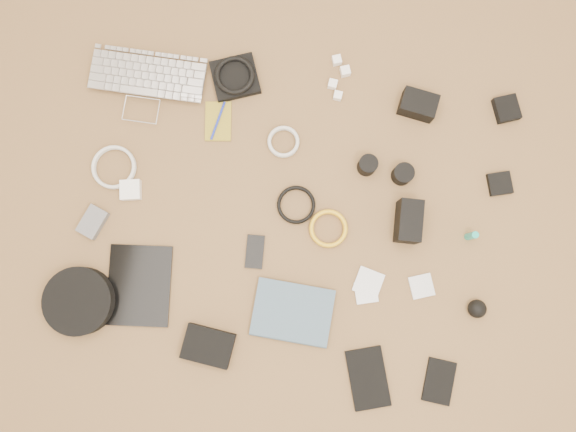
% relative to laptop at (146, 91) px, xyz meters
% --- Properties ---
extents(room_shell, '(4.04, 4.04, 2.58)m').
position_rel_laptop_xyz_m(room_shell, '(0.50, -0.31, 1.24)').
color(room_shell, brown).
rests_on(room_shell, ground).
extents(laptop, '(0.39, 0.28, 0.03)m').
position_rel_laptop_xyz_m(laptop, '(0.00, 0.00, 0.00)').
color(laptop, '#B7B7BC').
rests_on(laptop, ground).
extents(headphone_pouch, '(0.19, 0.19, 0.03)m').
position_rel_laptop_xyz_m(headphone_pouch, '(0.28, 0.10, -0.00)').
color(headphone_pouch, black).
rests_on(headphone_pouch, ground).
extents(headphones, '(0.14, 0.14, 0.02)m').
position_rel_laptop_xyz_m(headphones, '(0.28, 0.10, 0.02)').
color(headphones, black).
rests_on(headphones, headphone_pouch).
extents(charger_a, '(0.04, 0.04, 0.03)m').
position_rel_laptop_xyz_m(charger_a, '(0.59, 0.22, -0.00)').
color(charger_a, white).
rests_on(charger_a, ground).
extents(charger_b, '(0.04, 0.04, 0.03)m').
position_rel_laptop_xyz_m(charger_b, '(0.63, 0.19, -0.00)').
color(charger_b, white).
rests_on(charger_b, ground).
extents(charger_c, '(0.03, 0.03, 0.03)m').
position_rel_laptop_xyz_m(charger_c, '(0.60, 0.14, -0.00)').
color(charger_c, white).
rests_on(charger_c, ground).
extents(charger_d, '(0.03, 0.03, 0.02)m').
position_rel_laptop_xyz_m(charger_d, '(0.62, 0.11, -0.00)').
color(charger_d, white).
rests_on(charger_d, ground).
extents(dslr_camera, '(0.12, 0.09, 0.07)m').
position_rel_laptop_xyz_m(dslr_camera, '(0.88, 0.12, 0.02)').
color(dslr_camera, black).
rests_on(dslr_camera, ground).
extents(lens_pouch, '(0.10, 0.11, 0.03)m').
position_rel_laptop_xyz_m(lens_pouch, '(1.17, 0.17, -0.00)').
color(lens_pouch, black).
rests_on(lens_pouch, ground).
extents(notebook_olive, '(0.11, 0.15, 0.01)m').
position_rel_laptop_xyz_m(notebook_olive, '(0.25, -0.05, -0.01)').
color(notebook_olive, olive).
rests_on(notebook_olive, ground).
extents(pen_blue, '(0.02, 0.13, 0.01)m').
position_rel_laptop_xyz_m(pen_blue, '(0.25, -0.05, -0.00)').
color(pen_blue, '#1627B3').
rests_on(pen_blue, notebook_olive).
extents(cable_white_a, '(0.12, 0.12, 0.01)m').
position_rel_laptop_xyz_m(cable_white_a, '(0.48, -0.08, -0.01)').
color(cable_white_a, silver).
rests_on(cable_white_a, ground).
extents(lens_a, '(0.07, 0.07, 0.07)m').
position_rel_laptop_xyz_m(lens_a, '(0.75, -0.11, 0.02)').
color(lens_a, black).
rests_on(lens_a, ground).
extents(lens_b, '(0.07, 0.07, 0.06)m').
position_rel_laptop_xyz_m(lens_b, '(0.87, -0.11, 0.02)').
color(lens_b, black).
rests_on(lens_b, ground).
extents(card_reader, '(0.09, 0.09, 0.02)m').
position_rel_laptop_xyz_m(card_reader, '(1.19, -0.08, -0.01)').
color(card_reader, black).
rests_on(card_reader, ground).
extents(power_brick, '(0.08, 0.08, 0.03)m').
position_rel_laptop_xyz_m(power_brick, '(0.03, -0.33, -0.00)').
color(power_brick, white).
rests_on(power_brick, ground).
extents(cable_white_b, '(0.19, 0.19, 0.01)m').
position_rel_laptop_xyz_m(cable_white_b, '(-0.04, -0.27, -0.01)').
color(cable_white_b, silver).
rests_on(cable_white_b, ground).
extents(cable_black, '(0.13, 0.13, 0.01)m').
position_rel_laptop_xyz_m(cable_black, '(0.56, -0.27, -0.01)').
color(cable_black, black).
rests_on(cable_black, ground).
extents(cable_yellow, '(0.16, 0.16, 0.01)m').
position_rel_laptop_xyz_m(cable_yellow, '(0.67, -0.33, -0.01)').
color(cable_yellow, gold).
rests_on(cable_yellow, ground).
extents(flash, '(0.08, 0.14, 0.10)m').
position_rel_laptop_xyz_m(flash, '(0.91, -0.26, 0.03)').
color(flash, black).
rests_on(flash, ground).
extents(lens_cleaner, '(0.02, 0.02, 0.08)m').
position_rel_laptop_xyz_m(lens_cleaner, '(1.11, -0.27, 0.02)').
color(lens_cleaner, teal).
rests_on(lens_cleaner, ground).
extents(battery_charger, '(0.09, 0.11, 0.03)m').
position_rel_laptop_xyz_m(battery_charger, '(-0.07, -0.45, -0.00)').
color(battery_charger, slate).
rests_on(battery_charger, ground).
extents(tablet, '(0.23, 0.28, 0.01)m').
position_rel_laptop_xyz_m(tablet, '(0.12, -0.62, -0.01)').
color(tablet, black).
rests_on(tablet, ground).
extents(phone, '(0.07, 0.11, 0.01)m').
position_rel_laptop_xyz_m(phone, '(0.46, -0.45, -0.01)').
color(phone, black).
rests_on(phone, ground).
extents(filter_case_left, '(0.09, 0.09, 0.01)m').
position_rel_laptop_xyz_m(filter_case_left, '(0.83, -0.50, -0.01)').
color(filter_case_left, silver).
rests_on(filter_case_left, ground).
extents(filter_case_mid, '(0.10, 0.10, 0.01)m').
position_rel_laptop_xyz_m(filter_case_mid, '(0.83, -0.47, -0.01)').
color(filter_case_mid, silver).
rests_on(filter_case_mid, ground).
extents(filter_case_right, '(0.09, 0.09, 0.01)m').
position_rel_laptop_xyz_m(filter_case_right, '(0.99, -0.45, -0.01)').
color(filter_case_right, silver).
rests_on(filter_case_right, ground).
extents(air_blower, '(0.07, 0.07, 0.06)m').
position_rel_laptop_xyz_m(air_blower, '(1.17, -0.49, 0.01)').
color(air_blower, black).
rests_on(air_blower, ground).
extents(headphone_case, '(0.22, 0.22, 0.06)m').
position_rel_laptop_xyz_m(headphone_case, '(-0.05, -0.70, 0.01)').
color(headphone_case, black).
rests_on(headphone_case, ground).
extents(drive_case, '(0.16, 0.12, 0.04)m').
position_rel_laptop_xyz_m(drive_case, '(0.37, -0.76, 0.00)').
color(drive_case, black).
rests_on(drive_case, ground).
extents(paperback, '(0.25, 0.19, 0.02)m').
position_rel_laptop_xyz_m(paperback, '(0.61, -0.70, -0.00)').
color(paperback, '#425A70').
rests_on(paperback, ground).
extents(notebook_black_a, '(0.17, 0.21, 0.01)m').
position_rel_laptop_xyz_m(notebook_black_a, '(0.88, -0.76, -0.01)').
color(notebook_black_a, black).
rests_on(notebook_black_a, ground).
extents(notebook_black_b, '(0.09, 0.14, 0.01)m').
position_rel_laptop_xyz_m(notebook_black_b, '(1.10, -0.73, -0.01)').
color(notebook_black_b, black).
rests_on(notebook_black_b, ground).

